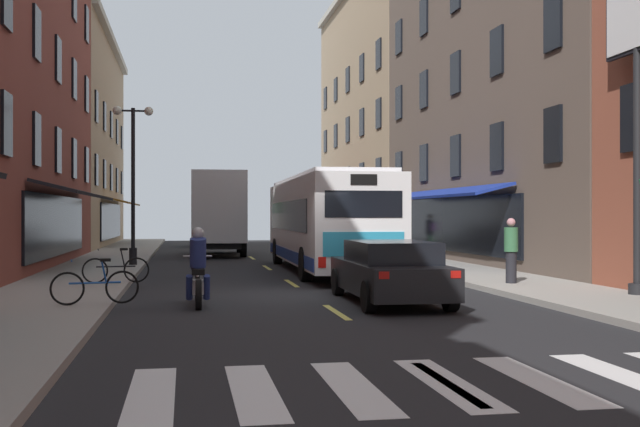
{
  "coord_description": "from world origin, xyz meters",
  "views": [
    {
      "loc": [
        -2.95,
        -18.41,
        1.92
      ],
      "look_at": [
        0.92,
        3.63,
        1.96
      ],
      "focal_mm": 43.33,
      "sensor_mm": 36.0,
      "label": 1
    }
  ],
  "objects_px": {
    "pedestrian_near": "(401,233)",
    "street_lamp_twin": "(133,177)",
    "transit_bus": "(325,222)",
    "box_truck": "(219,213)",
    "pedestrian_mid": "(511,250)",
    "bicycle_near": "(116,269)",
    "bicycle_mid": "(95,286)",
    "sedan_mid": "(208,235)",
    "motorcycle_rider": "(198,272)",
    "billboard_sign": "(637,57)",
    "sedan_near": "(390,271)"
  },
  "relations": [
    {
      "from": "box_truck",
      "to": "bicycle_near",
      "type": "height_order",
      "value": "box_truck"
    },
    {
      "from": "billboard_sign",
      "to": "transit_bus",
      "type": "relative_size",
      "value": 0.57
    },
    {
      "from": "bicycle_near",
      "to": "pedestrian_mid",
      "type": "distance_m",
      "value": 10.34
    },
    {
      "from": "box_truck",
      "to": "pedestrian_mid",
      "type": "distance_m",
      "value": 19.08
    },
    {
      "from": "street_lamp_twin",
      "to": "billboard_sign",
      "type": "bearing_deg",
      "value": -46.71
    },
    {
      "from": "pedestrian_mid",
      "to": "street_lamp_twin",
      "type": "distance_m",
      "value": 14.05
    },
    {
      "from": "bicycle_near",
      "to": "box_truck",
      "type": "bearing_deg",
      "value": 78.17
    },
    {
      "from": "transit_bus",
      "to": "motorcycle_rider",
      "type": "xyz_separation_m",
      "value": [
        -4.4,
        -9.25,
        -0.97
      ]
    },
    {
      "from": "pedestrian_mid",
      "to": "bicycle_near",
      "type": "bearing_deg",
      "value": 56.27
    },
    {
      "from": "box_truck",
      "to": "bicycle_mid",
      "type": "xyz_separation_m",
      "value": [
        -3.33,
        -20.88,
        -1.51
      ]
    },
    {
      "from": "sedan_near",
      "to": "billboard_sign",
      "type": "bearing_deg",
      "value": -5.3
    },
    {
      "from": "box_truck",
      "to": "sedan_mid",
      "type": "height_order",
      "value": "box_truck"
    },
    {
      "from": "motorcycle_rider",
      "to": "pedestrian_near",
      "type": "distance_m",
      "value": 19.38
    },
    {
      "from": "sedan_mid",
      "to": "street_lamp_twin",
      "type": "distance_m",
      "value": 19.48
    },
    {
      "from": "sedan_mid",
      "to": "pedestrian_mid",
      "type": "relative_size",
      "value": 2.78
    },
    {
      "from": "sedan_mid",
      "to": "pedestrian_near",
      "type": "bearing_deg",
      "value": -59.45
    },
    {
      "from": "sedan_near",
      "to": "pedestrian_near",
      "type": "bearing_deg",
      "value": 73.22
    },
    {
      "from": "billboard_sign",
      "to": "box_truck",
      "type": "xyz_separation_m",
      "value": [
        -8.42,
        20.97,
        -3.44
      ]
    },
    {
      "from": "pedestrian_near",
      "to": "street_lamp_twin",
      "type": "height_order",
      "value": "street_lamp_twin"
    },
    {
      "from": "transit_bus",
      "to": "bicycle_mid",
      "type": "xyz_separation_m",
      "value": [
        -6.42,
        -9.86,
        -1.18
      ]
    },
    {
      "from": "sedan_near",
      "to": "sedan_mid",
      "type": "relative_size",
      "value": 1.02
    },
    {
      "from": "sedan_mid",
      "to": "bicycle_mid",
      "type": "bearing_deg",
      "value": -95.66
    },
    {
      "from": "motorcycle_rider",
      "to": "street_lamp_twin",
      "type": "xyz_separation_m",
      "value": [
        -2.1,
        11.86,
        2.56
      ]
    },
    {
      "from": "bicycle_mid",
      "to": "pedestrian_mid",
      "type": "distance_m",
      "value": 10.62
    },
    {
      "from": "bicycle_near",
      "to": "bicycle_mid",
      "type": "bearing_deg",
      "value": -89.81
    },
    {
      "from": "motorcycle_rider",
      "to": "bicycle_mid",
      "type": "xyz_separation_m",
      "value": [
        -2.03,
        -0.6,
        -0.21
      ]
    },
    {
      "from": "motorcycle_rider",
      "to": "bicycle_near",
      "type": "distance_m",
      "value": 4.77
    },
    {
      "from": "bicycle_near",
      "to": "bicycle_mid",
      "type": "height_order",
      "value": "same"
    },
    {
      "from": "bicycle_mid",
      "to": "street_lamp_twin",
      "type": "height_order",
      "value": "street_lamp_twin"
    },
    {
      "from": "box_truck",
      "to": "pedestrian_near",
      "type": "bearing_deg",
      "value": -22.28
    },
    {
      "from": "pedestrian_near",
      "to": "bicycle_near",
      "type": "bearing_deg",
      "value": -119.37
    },
    {
      "from": "transit_bus",
      "to": "bicycle_near",
      "type": "xyz_separation_m",
      "value": [
        -6.44,
        -4.95,
        -1.18
      ]
    },
    {
      "from": "pedestrian_near",
      "to": "street_lamp_twin",
      "type": "xyz_separation_m",
      "value": [
        -11.4,
        -5.14,
        2.16
      ]
    },
    {
      "from": "bicycle_mid",
      "to": "pedestrian_near",
      "type": "bearing_deg",
      "value": 57.23
    },
    {
      "from": "transit_bus",
      "to": "street_lamp_twin",
      "type": "height_order",
      "value": "street_lamp_twin"
    },
    {
      "from": "bicycle_mid",
      "to": "pedestrian_near",
      "type": "relative_size",
      "value": 0.93
    },
    {
      "from": "billboard_sign",
      "to": "transit_bus",
      "type": "xyz_separation_m",
      "value": [
        -5.33,
        9.94,
        -3.77
      ]
    },
    {
      "from": "sedan_mid",
      "to": "bicycle_near",
      "type": "relative_size",
      "value": 2.77
    },
    {
      "from": "sedan_near",
      "to": "pedestrian_near",
      "type": "distance_m",
      "value": 17.94
    },
    {
      "from": "sedan_mid",
      "to": "bicycle_near",
      "type": "height_order",
      "value": "sedan_mid"
    },
    {
      "from": "transit_bus",
      "to": "bicycle_near",
      "type": "relative_size",
      "value": 7.31
    },
    {
      "from": "billboard_sign",
      "to": "pedestrian_near",
      "type": "height_order",
      "value": "billboard_sign"
    },
    {
      "from": "transit_bus",
      "to": "pedestrian_near",
      "type": "height_order",
      "value": "transit_bus"
    },
    {
      "from": "motorcycle_rider",
      "to": "pedestrian_near",
      "type": "xyz_separation_m",
      "value": [
        9.3,
        17.0,
        0.4
      ]
    },
    {
      "from": "transit_bus",
      "to": "pedestrian_mid",
      "type": "xyz_separation_m",
      "value": [
        3.72,
        -6.77,
        -0.67
      ]
    },
    {
      "from": "pedestrian_mid",
      "to": "sedan_near",
      "type": "bearing_deg",
      "value": 100.04
    },
    {
      "from": "transit_bus",
      "to": "pedestrian_near",
      "type": "xyz_separation_m",
      "value": [
        4.91,
        7.75,
        -0.57
      ]
    },
    {
      "from": "sedan_mid",
      "to": "pedestrian_mid",
      "type": "height_order",
      "value": "pedestrian_mid"
    },
    {
      "from": "box_truck",
      "to": "motorcycle_rider",
      "type": "relative_size",
      "value": 3.58
    },
    {
      "from": "motorcycle_rider",
      "to": "street_lamp_twin",
      "type": "relative_size",
      "value": 0.37
    }
  ]
}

